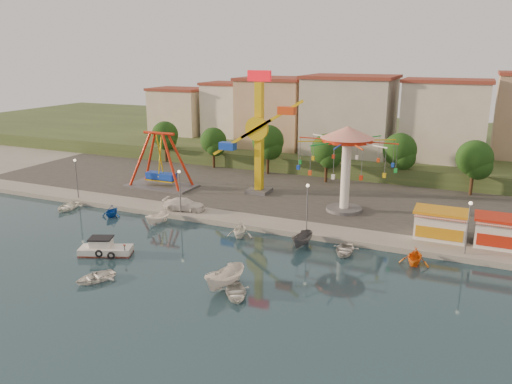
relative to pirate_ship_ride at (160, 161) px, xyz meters
The scene contains 36 objects.
ground 28.25m from the pirate_ship_ride, 52.57° to the right, with size 200.00×200.00×0.00m, color #142A38.
quay_deck 43.49m from the pirate_ship_ride, 66.94° to the left, with size 200.00×100.00×0.60m, color #9E998E.
asphalt_pad 19.07m from the pirate_ship_ride, 24.81° to the left, with size 90.00×28.00×0.01m, color #4C4944.
hill_terrace 48.03m from the pirate_ship_ride, 69.28° to the left, with size 200.00×60.00×3.00m, color #384C26.
pirate_ship_ride is the anchor object (origin of this frame).
kamikaze_tower 15.32m from the pirate_ship_ride, 10.24° to the left, with size 8.72×3.10×16.50m.
wave_swinger 27.19m from the pirate_ship_ride, ahead, with size 11.60×11.60×10.40m.
booth_left 38.86m from the pirate_ship_ride, ahead, with size 5.40×3.78×3.08m.
booth_mid 44.60m from the pirate_ship_ride, ahead, with size 5.40×3.78×3.08m.
lamp_post_0 11.62m from the pirate_ship_ride, 127.54° to the right, with size 0.14×0.14×5.00m, color #59595E.
lamp_post_1 12.88m from the pirate_ship_ride, 45.63° to the right, with size 0.14×0.14×5.00m, color #59595E.
lamp_post_2 26.62m from the pirate_ship_ride, 20.15° to the right, with size 0.14×0.14×5.00m, color #59595E.
lamp_post_3 41.99m from the pirate_ship_ride, 12.61° to the right, with size 0.14×0.14×5.00m, color #59595E.
tree_0 17.39m from the pirate_ship_ride, 121.39° to the left, with size 4.60×4.60×7.19m.
tree_1 14.14m from the pirate_ship_ride, 86.09° to the left, with size 4.35×4.35×6.80m.
tree_2 17.57m from the pirate_ship_ride, 51.23° to the left, with size 5.02×5.02×7.85m.
tree_3 24.28m from the pirate_ship_ride, 30.20° to the left, with size 4.68×4.68×7.32m.
tree_4 34.52m from the pirate_ship_ride, 26.14° to the left, with size 4.86×4.86×7.60m.
tree_5 43.11m from the pirate_ship_ride, 18.08° to the left, with size 4.83×4.83×7.54m.
building_0 29.35m from the pirate_ship_ride, 124.47° to the left, with size 9.26×9.53×11.87m, color beige.
building_1 29.69m from the pirate_ship_ride, 98.50° to the left, with size 12.33×9.01×8.63m, color silver.
building_2 31.35m from the pirate_ship_ride, 73.59° to the left, with size 11.95×9.28×11.23m, color tan.
building_3 35.06m from the pirate_ship_ride, 49.73° to the left, with size 12.59×10.50×9.20m, color beige.
building_4 47.02m from the pirate_ship_ride, 39.82° to the left, with size 10.75×9.23×9.24m, color beige.
cabin_motorboat 23.89m from the pirate_ship_ride, 69.54° to the right, with size 5.43×3.73×1.79m.
rowboat_a 34.89m from the pirate_ship_ride, 46.03° to the right, with size 2.60×3.64×0.75m, color white.
rowboat_b 29.87m from the pirate_ship_ride, 67.15° to the right, with size 2.52×3.53×0.73m, color white.
skiff 33.04m from the pirate_ship_ride, 46.63° to the right, with size 1.72×4.57×1.77m, color silver.
van 12.44m from the pirate_ship_ride, 42.57° to the right, with size 2.07×5.09×1.48m, color white.
moored_boat_0 14.30m from the pirate_ship_ride, 115.81° to the right, with size 2.75×3.85×0.80m, color white.
moored_boat_1 12.94m from the pirate_ship_ride, 84.90° to the right, with size 2.38×2.75×1.45m, color #144DB0.
moored_boat_2 15.08m from the pirate_ship_ride, 57.78° to the right, with size 1.31×3.49×1.35m, color white.
moored_boat_4 22.49m from the pirate_ship_ride, 33.82° to the right, with size 2.81×3.26×1.72m, color white.
moored_boat_5 28.62m from the pirate_ship_ride, 25.82° to the right, with size 1.42×3.79×1.46m, color #545358.
moored_boat_6 32.68m from the pirate_ship_ride, 22.40° to the right, with size 2.67×3.73×0.77m, color silver.
moored_boat_7 38.89m from the pirate_ship_ride, 18.61° to the right, with size 2.76×3.20×1.69m, color orange.
Camera 1 is at (23.57, -36.04, 19.30)m, focal length 35.00 mm.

